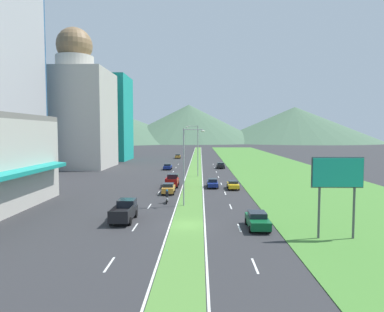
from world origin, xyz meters
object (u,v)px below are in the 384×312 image
at_px(car_0, 169,188).
at_px(car_6, 257,220).
at_px(billboard_roadside, 338,177).
at_px(pickup_truck_0, 172,181).
at_px(car_1, 168,167).
at_px(street_lamp_near, 186,162).
at_px(car_2, 178,156).
at_px(car_3, 212,183).
at_px(motorcycle_rider, 167,197).
at_px(pickup_truck_1, 124,211).
at_px(car_5, 221,165).
at_px(street_lamp_mid, 197,148).
at_px(car_4, 233,185).

distance_m(car_0, car_6, 21.47).
xyz_separation_m(billboard_roadside, pickup_truck_0, (-16.61, 29.09, -4.42)).
bearing_deg(car_1, street_lamp_near, -171.57).
relative_size(car_2, car_3, 0.93).
bearing_deg(street_lamp_near, motorcycle_rider, 145.74).
bearing_deg(car_1, pickup_truck_1, -179.83).
distance_m(car_5, car_6, 56.27).
bearing_deg(car_1, car_5, -75.61).
xyz_separation_m(street_lamp_mid, billboard_roadside, (12.54, -42.42, -0.65)).
height_order(street_lamp_mid, pickup_truck_0, street_lamp_mid).
distance_m(car_2, car_5, 36.36).
bearing_deg(street_lamp_mid, car_4, -68.97).
height_order(car_2, car_6, car_6).
height_order(car_0, car_1, car_0).
distance_m(street_lamp_near, car_5, 47.04).
height_order(car_1, pickup_truck_0, pickup_truck_0).
bearing_deg(car_6, pickup_truck_0, -158.26).
relative_size(car_1, car_2, 1.02).
height_order(car_1, car_6, car_6).
relative_size(car_5, car_6, 0.96).
height_order(car_4, motorcycle_rider, motorcycle_rider).
xyz_separation_m(car_0, car_6, (10.33, -18.82, 0.00)).
bearing_deg(car_0, pickup_truck_1, 168.74).
relative_size(car_4, pickup_truck_0, 0.75).
bearing_deg(car_2, street_lamp_near, -175.56).
relative_size(car_1, car_5, 1.00).
relative_size(billboard_roadside, car_3, 1.59).
height_order(street_lamp_near, car_0, street_lamp_near).
bearing_deg(car_3, car_2, -171.19).
height_order(car_0, car_6, car_0).
distance_m(car_0, pickup_truck_0, 7.08).
relative_size(street_lamp_mid, car_0, 2.54).
bearing_deg(car_0, street_lamp_mid, -11.29).
distance_m(street_lamp_near, car_3, 16.22).
relative_size(street_lamp_near, motorcycle_rider, 4.89).
xyz_separation_m(street_lamp_near, motorcycle_rider, (-2.56, 1.74, -4.83)).
xyz_separation_m(street_lamp_near, pickup_truck_1, (-6.20, -7.24, -4.59)).
bearing_deg(car_1, car_0, -174.39).
height_order(pickup_truck_1, motorcycle_rider, pickup_truck_1).
bearing_deg(car_0, pickup_truck_0, -0.08).
distance_m(street_lamp_mid, car_3, 15.44).
distance_m(car_1, car_2, 37.29).
height_order(car_0, pickup_truck_0, pickup_truck_0).
height_order(street_lamp_near, motorcycle_rider, street_lamp_near).
bearing_deg(car_6, car_1, -165.49).
bearing_deg(car_5, street_lamp_mid, -19.45).
distance_m(car_3, car_6, 25.25).
height_order(billboard_roadside, car_1, billboard_roadside).
bearing_deg(car_3, pickup_truck_0, -97.33).
bearing_deg(car_0, car_3, -48.03).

